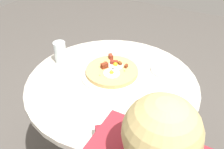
{
  "coord_description": "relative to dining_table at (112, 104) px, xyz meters",
  "views": [
    {
      "loc": [
        -0.48,
        0.89,
        1.48
      ],
      "look_at": [
        0.01,
        -0.02,
        0.72
      ],
      "focal_mm": 39.13,
      "sensor_mm": 36.0,
      "label": 1
    }
  ],
  "objects": [
    {
      "name": "water_glass",
      "position": [
        0.35,
        -0.02,
        0.23
      ],
      "size": [
        0.07,
        0.07,
        0.13
      ],
      "primitive_type": "cylinder",
      "color": "silver",
      "rests_on": "dining_table"
    },
    {
      "name": "breakfast_pizza",
      "position": [
        0.03,
        -0.05,
        0.19
      ],
      "size": [
        0.28,
        0.28,
        0.05
      ],
      "color": "tan",
      "rests_on": "pizza_plate"
    },
    {
      "name": "bread_plate",
      "position": [
        -0.21,
        -0.22,
        0.17
      ],
      "size": [
        0.16,
        0.16,
        0.01
      ],
      "primitive_type": "cylinder",
      "color": "silver",
      "rests_on": "dining_table"
    },
    {
      "name": "dining_table",
      "position": [
        0.0,
        0.0,
        0.0
      ],
      "size": [
        0.89,
        0.89,
        0.7
      ],
      "color": "beige",
      "rests_on": "ground_plane"
    },
    {
      "name": "fork",
      "position": [
        0.21,
        0.26,
        0.17
      ],
      "size": [
        0.05,
        0.18,
        0.0
      ],
      "primitive_type": "cube",
      "rotation": [
        0.0,
        0.0,
        1.76
      ],
      "color": "silver",
      "rests_on": "napkin"
    },
    {
      "name": "knife",
      "position": [
        0.17,
        0.25,
        0.17
      ],
      "size": [
        0.05,
        0.18,
        0.0
      ],
      "primitive_type": "cube",
      "rotation": [
        0.0,
        0.0,
        1.76
      ],
      "color": "silver",
      "rests_on": "napkin"
    },
    {
      "name": "salt_shaker",
      "position": [
        -0.33,
        0.12,
        0.19
      ],
      "size": [
        0.03,
        0.03,
        0.05
      ],
      "primitive_type": "cylinder",
      "color": "white",
      "rests_on": "dining_table"
    },
    {
      "name": "napkin",
      "position": [
        0.19,
        0.25,
        0.17
      ],
      "size": [
        0.17,
        0.19,
        0.0
      ],
      "primitive_type": "cube",
      "rotation": [
        0.0,
        0.0,
        1.76
      ],
      "color": "white",
      "rests_on": "dining_table"
    },
    {
      "name": "pizza_plate",
      "position": [
        0.03,
        -0.05,
        0.17
      ],
      "size": [
        0.34,
        0.34,
        0.01
      ],
      "primitive_type": "cylinder",
      "color": "white",
      "rests_on": "dining_table"
    }
  ]
}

